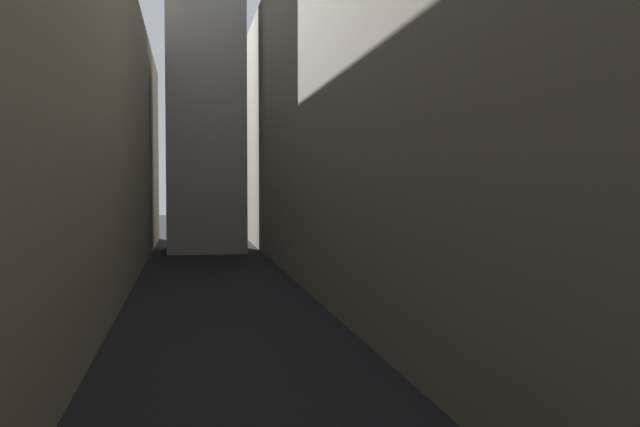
% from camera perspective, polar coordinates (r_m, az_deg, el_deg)
% --- Properties ---
extents(ground_plane, '(264.00, 264.00, 0.00)m').
position_cam_1_polar(ground_plane, '(34.45, -7.73, -8.92)').
color(ground_plane, black).
extents(building_block_right, '(13.85, 108.00, 25.48)m').
position_cam_1_polar(building_block_right, '(38.99, 10.92, 11.18)').
color(building_block_right, '#756B5B').
rests_on(building_block_right, ground).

